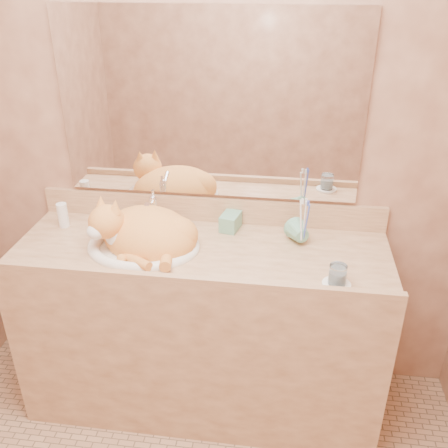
# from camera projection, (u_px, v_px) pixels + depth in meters

# --- Properties ---
(wall_back) EXTENTS (2.40, 0.02, 2.50)m
(wall_back) POSITION_uv_depth(u_px,v_px,m) (210.00, 138.00, 2.17)
(wall_back) COLOR brown
(wall_back) RESTS_ON ground
(vanity_counter) EXTENTS (1.60, 0.55, 0.85)m
(vanity_counter) POSITION_uv_depth(u_px,v_px,m) (203.00, 328.00, 2.31)
(vanity_counter) COLOR #936442
(vanity_counter) RESTS_ON floor
(mirror) EXTENTS (1.30, 0.02, 0.80)m
(mirror) POSITION_uv_depth(u_px,v_px,m) (209.00, 107.00, 2.10)
(mirror) COLOR white
(mirror) RESTS_ON wall_back
(sink_basin) EXTENTS (0.49, 0.42, 0.15)m
(sink_basin) POSITION_uv_depth(u_px,v_px,m) (143.00, 232.00, 2.10)
(sink_basin) COLOR white
(sink_basin) RESTS_ON vanity_counter
(faucet) EXTENTS (0.08, 0.13, 0.17)m
(faucet) POSITION_uv_depth(u_px,v_px,m) (154.00, 211.00, 2.25)
(faucet) COLOR white
(faucet) RESTS_ON vanity_counter
(cat) EXTENTS (0.53, 0.49, 0.24)m
(cat) POSITION_uv_depth(u_px,v_px,m) (143.00, 231.00, 2.11)
(cat) COLOR orange
(cat) RESTS_ON sink_basin
(soap_dispenser) EXTENTS (0.09, 0.09, 0.17)m
(soap_dispenser) POSITION_uv_depth(u_px,v_px,m) (226.00, 218.00, 2.19)
(soap_dispenser) COLOR #68A788
(soap_dispenser) RESTS_ON vanity_counter
(toothbrush_cup) EXTENTS (0.13, 0.13, 0.09)m
(toothbrush_cup) POSITION_uv_depth(u_px,v_px,m) (303.00, 238.00, 2.11)
(toothbrush_cup) COLOR #68A788
(toothbrush_cup) RESTS_ON vanity_counter
(toothbrushes) EXTENTS (0.04, 0.04, 0.23)m
(toothbrushes) POSITION_uv_depth(u_px,v_px,m) (304.00, 219.00, 2.07)
(toothbrushes) COLOR white
(toothbrushes) RESTS_ON toothbrush_cup
(saucer) EXTENTS (0.11, 0.11, 0.01)m
(saucer) POSITION_uv_depth(u_px,v_px,m) (336.00, 284.00, 1.87)
(saucer) COLOR white
(saucer) RESTS_ON vanity_counter
(water_glass) EXTENTS (0.07, 0.07, 0.08)m
(water_glass) POSITION_uv_depth(u_px,v_px,m) (338.00, 275.00, 1.85)
(water_glass) COLOR silver
(water_glass) RESTS_ON saucer
(lotion_bottle) EXTENTS (0.05, 0.05, 0.11)m
(lotion_bottle) POSITION_uv_depth(u_px,v_px,m) (63.00, 215.00, 2.27)
(lotion_bottle) COLOR white
(lotion_bottle) RESTS_ON vanity_counter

